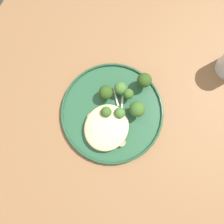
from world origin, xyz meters
TOP-DOWN VIEW (x-y plane):
  - ground at (0.00, 0.00)m, footprint 6.00×6.00m
  - wooden_dining_table at (0.00, 0.00)m, footprint 1.40×1.00m
  - dinner_plate at (-0.01, -0.04)m, footprint 0.29×0.29m
  - noodle_bed at (0.04, -0.04)m, footprint 0.13×0.12m
  - seared_scallop_half_hidden at (0.05, -0.02)m, footprint 0.03×0.03m
  - seared_scallop_center_golden at (0.05, 0.02)m, footprint 0.02×0.02m
  - seared_scallop_rear_pale at (0.03, -0.08)m, footprint 0.03×0.03m
  - seared_scallop_right_edge at (0.02, -0.00)m, footprint 0.03×0.03m
  - broccoli_floret_left_leaning at (-0.04, 0.02)m, footprint 0.04×0.04m
  - broccoli_floret_beside_noodles at (-0.00, -0.05)m, footprint 0.03×0.03m
  - broccoli_floret_split_head at (-0.07, -0.02)m, footprint 0.03×0.03m
  - broccoli_floret_center_pile at (-0.12, 0.00)m, footprint 0.04×0.04m
  - broccoli_floret_tall_stalk at (-0.08, -0.05)m, footprint 0.03×0.03m
  - broccoli_floret_small_sprig at (-0.01, -0.02)m, footprint 0.03×0.03m
  - broccoli_floret_front_edge at (-0.05, -0.08)m, footprint 0.04×0.04m
  - onion_sliver_long_sliver at (-0.06, -0.05)m, footprint 0.04×0.04m
  - onion_sliver_pale_crescent at (-0.05, -0.03)m, footprint 0.04×0.02m
  - onion_sliver_short_strip at (-0.01, -0.03)m, footprint 0.04×0.01m

SIDE VIEW (x-z plane):
  - ground at x=0.00m, z-range 0.00..0.00m
  - wooden_dining_table at x=0.00m, z-range 0.29..1.03m
  - dinner_plate at x=-0.01m, z-range 0.74..0.76m
  - onion_sliver_long_sliver at x=-0.06m, z-range 0.75..0.76m
  - onion_sliver_pale_crescent at x=-0.05m, z-range 0.75..0.76m
  - onion_sliver_short_strip at x=-0.01m, z-range 0.75..0.76m
  - seared_scallop_rear_pale at x=0.03m, z-range 0.75..0.77m
  - seared_scallop_half_hidden at x=0.05m, z-range 0.75..0.77m
  - seared_scallop_right_edge at x=0.02m, z-range 0.75..0.77m
  - seared_scallop_center_golden at x=0.05m, z-range 0.75..0.77m
  - noodle_bed at x=0.04m, z-range 0.75..0.78m
  - broccoli_floret_split_head at x=-0.07m, z-range 0.76..0.80m
  - broccoli_floret_small_sprig at x=-0.01m, z-range 0.76..0.80m
  - broccoli_floret_tall_stalk at x=-0.08m, z-range 0.76..0.80m
  - broccoli_floret_beside_noodles at x=0.00m, z-range 0.76..0.81m
  - broccoli_floret_front_edge at x=-0.05m, z-range 0.76..0.81m
  - broccoli_floret_center_pile at x=-0.12m, z-range 0.76..0.82m
  - broccoli_floret_left_leaning at x=-0.04m, z-range 0.76..0.82m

